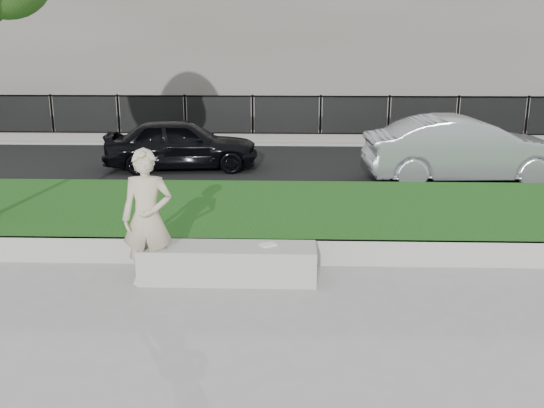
{
  "coord_description": "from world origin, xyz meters",
  "views": [
    {
      "loc": [
        0.68,
        -7.68,
        3.34
      ],
      "look_at": [
        0.39,
        1.2,
        0.92
      ],
      "focal_mm": 40.0,
      "sensor_mm": 36.0,
      "label": 1
    }
  ],
  "objects_px": {
    "stone_bench": "(228,263)",
    "man": "(147,218)",
    "book": "(268,245)",
    "car_silver": "(466,150)",
    "car_dark": "(182,144)"
  },
  "relations": [
    {
      "from": "man",
      "to": "book",
      "type": "distance_m",
      "value": 1.72
    },
    {
      "from": "stone_bench",
      "to": "book",
      "type": "xyz_separation_m",
      "value": [
        0.57,
        0.05,
        0.27
      ]
    },
    {
      "from": "man",
      "to": "car_silver",
      "type": "relative_size",
      "value": 0.41
    },
    {
      "from": "stone_bench",
      "to": "car_dark",
      "type": "relative_size",
      "value": 0.63
    },
    {
      "from": "stone_bench",
      "to": "man",
      "type": "relative_size",
      "value": 1.3
    },
    {
      "from": "stone_bench",
      "to": "man",
      "type": "distance_m",
      "value": 1.3
    },
    {
      "from": "man",
      "to": "car_silver",
      "type": "height_order",
      "value": "man"
    },
    {
      "from": "stone_bench",
      "to": "man",
      "type": "xyz_separation_m",
      "value": [
        -1.09,
        -0.15,
        0.71
      ]
    },
    {
      "from": "book",
      "to": "car_silver",
      "type": "relative_size",
      "value": 0.05
    },
    {
      "from": "stone_bench",
      "to": "car_silver",
      "type": "relative_size",
      "value": 0.53
    },
    {
      "from": "book",
      "to": "stone_bench",
      "type": "bearing_deg",
      "value": 154.97
    },
    {
      "from": "book",
      "to": "car_dark",
      "type": "relative_size",
      "value": 0.05
    },
    {
      "from": "man",
      "to": "book",
      "type": "height_order",
      "value": "man"
    },
    {
      "from": "car_silver",
      "to": "car_dark",
      "type": "bearing_deg",
      "value": 76.69
    },
    {
      "from": "man",
      "to": "car_dark",
      "type": "xyz_separation_m",
      "value": [
        -0.89,
        7.62,
        -0.25
      ]
    }
  ]
}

